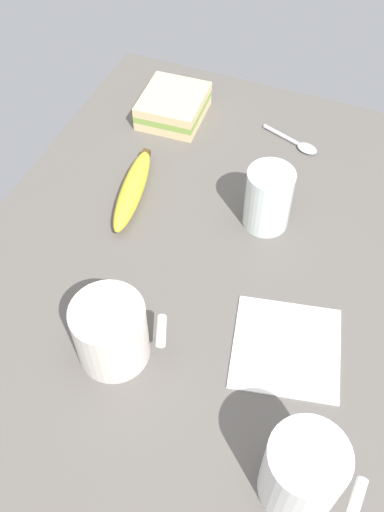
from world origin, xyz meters
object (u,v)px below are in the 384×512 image
(coffee_mug_milky, at_px, (111,332))
(banana, at_px, (132,189))
(glass_of_milk, at_px, (268,201))
(spoon, at_px, (298,144))
(paper_napkin, at_px, (286,348))
(sandwich_main, at_px, (173,106))
(coffee_mug_black, at_px, (303,472))

(coffee_mug_milky, xyz_separation_m, banana, (-0.25, -0.10, -0.03))
(glass_of_milk, relative_size, banana, 0.55)
(glass_of_milk, height_order, banana, glass_of_milk)
(spoon, height_order, paper_napkin, spoon)
(spoon, relative_size, paper_napkin, 0.78)
(sandwich_main, height_order, spoon, sandwich_main)
(coffee_mug_milky, bearing_deg, glass_of_milk, 158.70)
(sandwich_main, xyz_separation_m, glass_of_milk, (0.18, 0.22, 0.02))
(spoon, xyz_separation_m, paper_napkin, (0.38, 0.09, -0.00))
(coffee_mug_milky, height_order, spoon, coffee_mug_milky)
(banana, distance_m, paper_napkin, 0.34)
(coffee_mug_milky, distance_m, spoon, 0.48)
(glass_of_milk, bearing_deg, banana, -82.21)
(sandwich_main, bearing_deg, spoon, 91.75)
(glass_of_milk, height_order, paper_napkin, glass_of_milk)
(banana, bearing_deg, spoon, 135.83)
(coffee_mug_black, relative_size, sandwich_main, 0.87)
(sandwich_main, height_order, glass_of_milk, glass_of_milk)
(paper_napkin, bearing_deg, coffee_mug_black, 19.48)
(sandwich_main, xyz_separation_m, paper_napkin, (0.37, 0.31, -0.02))
(spoon, bearing_deg, coffee_mug_black, 15.13)
(coffee_mug_black, xyz_separation_m, coffee_mug_milky, (-0.08, -0.26, -0.00))
(glass_of_milk, relative_size, paper_napkin, 0.73)
(glass_of_milk, distance_m, spoon, 0.19)
(spoon, bearing_deg, coffee_mug_milky, -13.34)
(glass_of_milk, bearing_deg, spoon, 179.79)
(coffee_mug_milky, xyz_separation_m, glass_of_milk, (-0.28, 0.11, -0.00))
(coffee_mug_black, bearing_deg, coffee_mug_milky, -106.44)
(glass_of_milk, bearing_deg, coffee_mug_milky, -21.30)
(coffee_mug_milky, relative_size, paper_napkin, 0.85)
(coffee_mug_black, height_order, glass_of_milk, coffee_mug_black)
(sandwich_main, xyz_separation_m, banana, (0.20, 0.02, -0.01))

